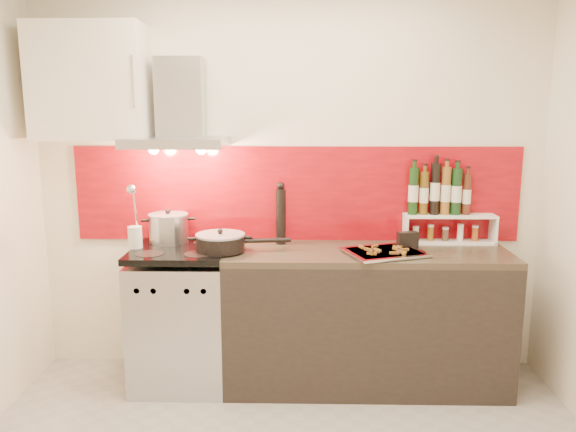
{
  "coord_description": "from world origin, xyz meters",
  "views": [
    {
      "loc": [
        0.07,
        -2.37,
        1.79
      ],
      "look_at": [
        0.0,
        0.95,
        1.15
      ],
      "focal_mm": 35.0,
      "sensor_mm": 36.0,
      "label": 1
    }
  ],
  "objects_px": {
    "pepper_mill": "(281,214)",
    "counter": "(365,317)",
    "stock_pot": "(169,228)",
    "baking_tray": "(384,252)",
    "range_stove": "(182,317)",
    "saute_pan": "(221,242)"
  },
  "relations": [
    {
      "from": "counter",
      "to": "saute_pan",
      "type": "bearing_deg",
      "value": -176.05
    },
    {
      "from": "counter",
      "to": "stock_pot",
      "type": "distance_m",
      "value": 1.43
    },
    {
      "from": "pepper_mill",
      "to": "baking_tray",
      "type": "height_order",
      "value": "pepper_mill"
    },
    {
      "from": "range_stove",
      "to": "counter",
      "type": "height_order",
      "value": "range_stove"
    },
    {
      "from": "stock_pot",
      "to": "baking_tray",
      "type": "xyz_separation_m",
      "value": [
        1.4,
        -0.26,
        -0.09
      ]
    },
    {
      "from": "counter",
      "to": "baking_tray",
      "type": "distance_m",
      "value": 0.49
    },
    {
      "from": "range_stove",
      "to": "stock_pot",
      "type": "bearing_deg",
      "value": 121.39
    },
    {
      "from": "saute_pan",
      "to": "baking_tray",
      "type": "distance_m",
      "value": 1.02
    },
    {
      "from": "saute_pan",
      "to": "pepper_mill",
      "type": "distance_m",
      "value": 0.45
    },
    {
      "from": "pepper_mill",
      "to": "counter",
      "type": "bearing_deg",
      "value": -16.63
    },
    {
      "from": "range_stove",
      "to": "baking_tray",
      "type": "relative_size",
      "value": 1.64
    },
    {
      "from": "pepper_mill",
      "to": "range_stove",
      "type": "bearing_deg",
      "value": -165.2
    },
    {
      "from": "counter",
      "to": "saute_pan",
      "type": "relative_size",
      "value": 3.01
    },
    {
      "from": "counter",
      "to": "saute_pan",
      "type": "distance_m",
      "value": 1.06
    },
    {
      "from": "pepper_mill",
      "to": "saute_pan",
      "type": "bearing_deg",
      "value": -147.83
    },
    {
      "from": "stock_pot",
      "to": "baking_tray",
      "type": "height_order",
      "value": "stock_pot"
    },
    {
      "from": "saute_pan",
      "to": "pepper_mill",
      "type": "height_order",
      "value": "pepper_mill"
    },
    {
      "from": "counter",
      "to": "stock_pot",
      "type": "relative_size",
      "value": 6.85
    },
    {
      "from": "range_stove",
      "to": "saute_pan",
      "type": "height_order",
      "value": "saute_pan"
    },
    {
      "from": "baking_tray",
      "to": "stock_pot",
      "type": "bearing_deg",
      "value": 169.38
    },
    {
      "from": "range_stove",
      "to": "saute_pan",
      "type": "bearing_deg",
      "value": -11.8
    },
    {
      "from": "counter",
      "to": "pepper_mill",
      "type": "bearing_deg",
      "value": 163.37
    }
  ]
}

